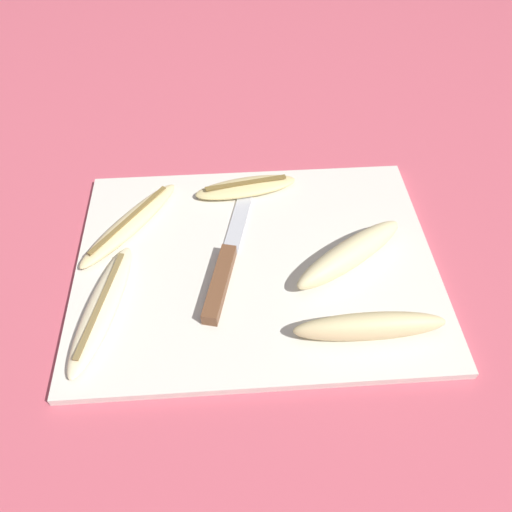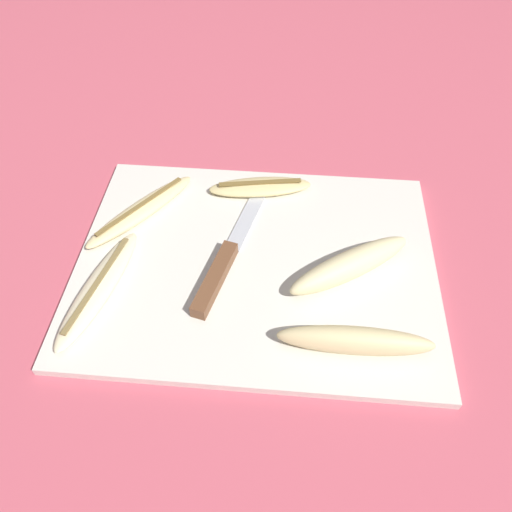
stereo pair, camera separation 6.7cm
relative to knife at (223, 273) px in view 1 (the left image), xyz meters
name	(u,v)px [view 1 (the left image)]	position (x,y,z in m)	size (l,w,h in m)	color
ground_plane	(256,266)	(0.05, 0.02, -0.02)	(4.00, 4.00, 0.00)	#C65160
cutting_board	(256,264)	(0.05, 0.02, -0.01)	(0.49, 0.37, 0.01)	silver
knife	(223,273)	(0.00, 0.00, 0.00)	(0.08, 0.24, 0.02)	brown
banana_pale_long	(102,307)	(-0.15, -0.05, 0.00)	(0.08, 0.20, 0.02)	beige
banana_spotted_left	(246,187)	(0.04, 0.17, 0.00)	(0.16, 0.07, 0.02)	#DBC684
banana_soft_right	(350,254)	(0.17, 0.01, 0.01)	(0.17, 0.13, 0.04)	beige
banana_ripe_center	(130,224)	(-0.13, 0.10, 0.00)	(0.15, 0.18, 0.02)	beige
banana_mellow_near	(370,326)	(0.17, -0.10, 0.01)	(0.18, 0.03, 0.04)	beige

